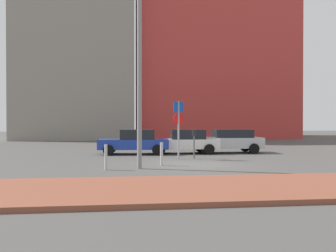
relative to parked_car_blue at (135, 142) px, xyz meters
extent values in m
plane|color=#4C4947|center=(2.52, -5.61, -0.77)|extent=(120.00, 120.00, 0.00)
cube|color=brown|center=(2.52, -12.02, -0.70)|extent=(40.00, 4.14, 0.14)
cube|color=#1E389E|center=(-0.07, 0.00, -0.15)|extent=(4.32, 1.91, 0.61)
cube|color=black|center=(0.17, -0.01, 0.44)|extent=(2.13, 1.65, 0.58)
cylinder|color=black|center=(-1.55, -0.76, -0.45)|extent=(0.65, 0.25, 0.64)
cylinder|color=black|center=(-1.46, 0.92, -0.45)|extent=(0.65, 0.25, 0.64)
cylinder|color=black|center=(1.32, -0.91, -0.45)|extent=(0.65, 0.25, 0.64)
cylinder|color=black|center=(1.41, 0.77, -0.45)|extent=(0.65, 0.25, 0.64)
cube|color=white|center=(3.04, 0.14, -0.16)|extent=(4.47, 1.87, 0.59)
cube|color=black|center=(3.33, 0.12, 0.43)|extent=(2.16, 1.62, 0.59)
cylinder|color=black|center=(1.51, -0.62, -0.45)|extent=(0.65, 0.25, 0.64)
cylinder|color=black|center=(1.59, 1.04, -0.45)|extent=(0.65, 0.25, 0.64)
cylinder|color=black|center=(4.50, -0.76, -0.45)|extent=(0.65, 0.25, 0.64)
cylinder|color=black|center=(4.58, 0.89, -0.45)|extent=(0.65, 0.25, 0.64)
cube|color=#B7BABF|center=(5.84, 0.25, -0.12)|extent=(4.52, 1.72, 0.66)
cube|color=black|center=(6.23, 0.25, 0.46)|extent=(2.40, 1.58, 0.51)
cylinder|color=black|center=(4.30, -0.60, -0.45)|extent=(0.64, 0.22, 0.64)
cylinder|color=black|center=(4.31, 1.11, -0.45)|extent=(0.64, 0.22, 0.64)
cylinder|color=black|center=(7.38, -0.61, -0.45)|extent=(0.64, 0.22, 0.64)
cylinder|color=black|center=(7.38, 1.10, -0.45)|extent=(0.64, 0.22, 0.64)
cylinder|color=gray|center=(2.24, -3.29, 0.76)|extent=(0.10, 0.10, 3.08)
cube|color=#1447B7|center=(2.24, -3.29, 2.00)|extent=(0.54, 0.18, 0.55)
cylinder|color=red|center=(2.24, -3.29, 1.37)|extent=(0.59, 0.18, 0.60)
cylinder|color=#4C4C51|center=(3.13, -2.98, -0.16)|extent=(0.08, 0.08, 1.24)
cube|color=black|center=(3.13, -2.98, 0.60)|extent=(0.18, 0.14, 0.28)
cylinder|color=gray|center=(0.03, -6.91, 3.10)|extent=(0.20, 0.20, 7.76)
cylinder|color=#B7B7BC|center=(-1.37, -7.12, -0.25)|extent=(0.12, 0.12, 1.05)
cylinder|color=#B7B7BC|center=(1.07, -5.90, -0.25)|extent=(0.13, 0.13, 1.05)
cube|color=#BF3833|center=(10.55, 24.56, 10.71)|extent=(19.12, 13.41, 22.96)
cube|color=gray|center=(-6.10, 24.13, 11.10)|extent=(12.99, 15.78, 23.75)
camera|label=1|loc=(-0.57, -22.20, 1.22)|focal=38.61mm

